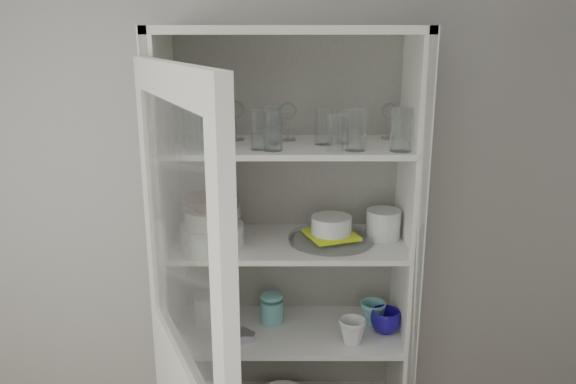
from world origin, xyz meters
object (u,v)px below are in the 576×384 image
at_px(measuring_cups, 238,336).
at_px(pantry_cabinet, 288,304).
at_px(white_canister, 207,310).
at_px(glass_platter, 331,238).
at_px(mug_white, 352,331).
at_px(goblet_1, 235,118).
at_px(yellow_trivet, 331,235).
at_px(plate_stack_back, 219,218).
at_px(white_ramekin, 331,225).
at_px(goblet_0, 214,116).
at_px(plate_stack_front, 212,235).
at_px(cream_bowl, 211,217).
at_px(terracotta_bowl, 211,203).
at_px(grey_bowl_stack, 383,224).
at_px(goblet_3, 389,119).
at_px(mug_teal, 373,313).
at_px(teal_jar, 272,309).
at_px(goblet_2, 288,119).
at_px(mug_blue, 386,321).

bearing_deg(measuring_cups, pantry_cabinet, 39.00).
xyz_separation_m(measuring_cups, white_canister, (-0.15, 0.14, 0.05)).
bearing_deg(glass_platter, mug_white, -52.87).
distance_m(goblet_1, yellow_trivet, 0.61).
xyz_separation_m(plate_stack_back, white_ramekin, (0.47, -0.15, 0.02)).
bearing_deg(plate_stack_back, measuring_cups, -68.37).
bearing_deg(goblet_0, plate_stack_front, -91.58).
relative_size(cream_bowl, terracotta_bowl, 0.98).
xyz_separation_m(yellow_trivet, white_canister, (-0.53, 0.05, -0.36)).
distance_m(goblet_0, white_canister, 0.83).
height_order(grey_bowl_stack, mug_white, grey_bowl_stack).
xyz_separation_m(goblet_3, terracotta_bowl, (-0.71, -0.16, -0.31)).
height_order(goblet_3, plate_stack_back, goblet_3).
bearing_deg(cream_bowl, goblet_1, 55.18).
bearing_deg(white_ramekin, pantry_cabinet, 156.54).
distance_m(goblet_3, terracotta_bowl, 0.79).
relative_size(mug_teal, measuring_cups, 1.22).
relative_size(goblet_0, glass_platter, 0.53).
bearing_deg(pantry_cabinet, cream_bowl, -158.31).
bearing_deg(goblet_0, teal_jar, -13.15).
bearing_deg(yellow_trivet, mug_white, -52.87).
height_order(plate_stack_front, cream_bowl, cream_bowl).
height_order(cream_bowl, mug_teal, cream_bowl).
bearing_deg(white_canister, teal_jar, 1.71).
distance_m(pantry_cabinet, teal_jar, 0.07).
bearing_deg(plate_stack_back, terracotta_bowl, -90.99).
bearing_deg(plate_stack_front, goblet_2, 22.83).
distance_m(grey_bowl_stack, mug_white, 0.45).
distance_m(goblet_3, mug_teal, 0.83).
distance_m(cream_bowl, yellow_trivet, 0.49).
bearing_deg(goblet_1, plate_stack_back, 143.66).
relative_size(glass_platter, white_canister, 2.76).
relative_size(mug_blue, measuring_cups, 1.39).
height_order(goblet_0, goblet_1, goblet_0).
height_order(cream_bowl, white_canister, cream_bowl).
bearing_deg(goblet_2, goblet_3, 4.78).
height_order(terracotta_bowl, mug_blue, terracotta_bowl).
bearing_deg(goblet_3, plate_stack_front, -167.26).
bearing_deg(yellow_trivet, goblet_3, 26.57).
distance_m(white_ramekin, grey_bowl_stack, 0.22).
xyz_separation_m(goblet_3, plate_stack_back, (-0.71, 0.04, -0.43)).
height_order(terracotta_bowl, white_ramekin, terracotta_bowl).
bearing_deg(goblet_1, goblet_0, 163.26).
height_order(goblet_1, mug_teal, goblet_1).
bearing_deg(plate_stack_front, measuring_cups, -24.25).
distance_m(goblet_3, yellow_trivet, 0.52).
relative_size(yellow_trivet, measuring_cups, 2.05).
height_order(mug_teal, mug_white, same).
bearing_deg(plate_stack_back, mug_white, -25.24).
bearing_deg(teal_jar, glass_platter, -13.82).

